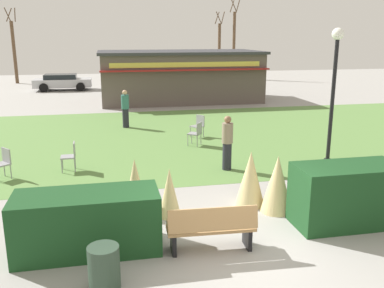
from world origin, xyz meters
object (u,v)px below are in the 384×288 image
object	(u,v)px
parked_car_west_slot	(62,82)
tree_center_bg	(219,49)
lamppost_mid	(334,81)
tree_right_bg	(234,44)
cafe_chair_east	(71,154)
person_strolling	(125,109)
parked_car_center_slot	(129,80)
cafe_chair_center	(198,124)
cafe_chair_north	(3,161)
cafe_chair_west	(197,132)
food_kiosk	(179,76)
person_standing	(227,143)
parked_car_east_slot	(202,79)
tree_left_bg	(14,51)
park_bench	(212,228)
trash_bin	(104,268)

from	to	relation	value
parked_car_west_slot	tree_center_bg	distance (m)	15.62
lamppost_mid	tree_right_bg	distance (m)	28.00
cafe_chair_east	person_strolling	distance (m)	6.33
tree_right_bg	parked_car_west_slot	bearing A→B (deg)	-158.05
lamppost_mid	parked_car_center_slot	xyz separation A→B (m)	(-5.05, 21.36, -2.03)
cafe_chair_center	cafe_chair_north	world-z (taller)	same
cafe_chair_west	parked_car_west_slot	xyz separation A→B (m)	(-6.44, 18.14, 0.12)
food_kiosk	person_standing	xyz separation A→B (m)	(-1.03, -14.43, -0.69)
person_strolling	tree_center_bg	size ratio (longest dim) A/B	0.27
cafe_chair_east	person_strolling	xyz separation A→B (m)	(1.95, 6.01, 0.33)
parked_car_east_slot	tree_left_bg	bearing A→B (deg)	159.50
lamppost_mid	cafe_chair_east	bearing A→B (deg)	172.85
person_standing	parked_car_west_slot	size ratio (longest dim) A/B	0.40
food_kiosk	park_bench	bearing A→B (deg)	-98.08
person_standing	tree_right_bg	size ratio (longest dim) A/B	0.23
food_kiosk	parked_car_west_slot	distance (m)	10.34
trash_bin	lamppost_mid	bearing A→B (deg)	38.27
cafe_chair_west	person_standing	xyz separation A→B (m)	(0.30, -3.05, 0.33)
park_bench	trash_bin	xyz separation A→B (m)	(-2.02, -0.86, -0.10)
park_bench	parked_car_center_slot	bearing A→B (deg)	90.07
person_strolling	parked_car_east_slot	bearing A→B (deg)	57.81
parked_car_center_slot	cafe_chair_center	bearing A→B (deg)	-83.85
park_bench	lamppost_mid	bearing A→B (deg)	43.09
cafe_chair_north	cafe_chair_west	bearing A→B (deg)	22.49
tree_center_bg	person_strolling	bearing A→B (deg)	-115.39
person_standing	tree_center_bg	distance (m)	28.84
lamppost_mid	tree_center_bg	size ratio (longest dim) A/B	0.69
park_bench	tree_left_bg	distance (m)	33.12
cafe_chair_center	cafe_chair_east	bearing A→B (deg)	-143.10
parked_car_west_slot	parked_car_east_slot	distance (m)	10.81
person_strolling	parked_car_center_slot	size ratio (longest dim) A/B	0.40
lamppost_mid	cafe_chair_west	xyz separation A→B (m)	(-3.61, 3.22, -2.15)
cafe_chair_north	tree_right_bg	bearing A→B (deg)	60.72
lamppost_mid	person_strolling	world-z (taller)	lamppost_mid
cafe_chair_north	food_kiosk	bearing A→B (deg)	61.49
trash_bin	cafe_chair_center	distance (m)	10.82
parked_car_center_slot	tree_center_bg	world-z (taller)	tree_center_bg
cafe_chair_north	park_bench	bearing A→B (deg)	-47.64
parked_car_center_slot	tree_center_bg	distance (m)	11.36
lamppost_mid	cafe_chair_east	xyz separation A→B (m)	(-8.01, 1.00, -2.15)
tree_center_bg	lamppost_mid	bearing A→B (deg)	-97.96
person_standing	person_strolling	bearing A→B (deg)	53.19
tree_left_bg	person_strolling	bearing A→B (deg)	-67.50
trash_bin	cafe_chair_east	size ratio (longest dim) A/B	0.84
cafe_chair_west	parked_car_center_slot	bearing A→B (deg)	94.54
food_kiosk	cafe_chair_west	distance (m)	11.50
cafe_chair_north	tree_left_bg	bearing A→B (deg)	99.62
park_bench	cafe_chair_north	world-z (taller)	park_bench
parked_car_east_slot	tree_left_bg	world-z (taller)	tree_left_bg
parked_car_center_slot	tree_left_bg	bearing A→B (deg)	148.72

